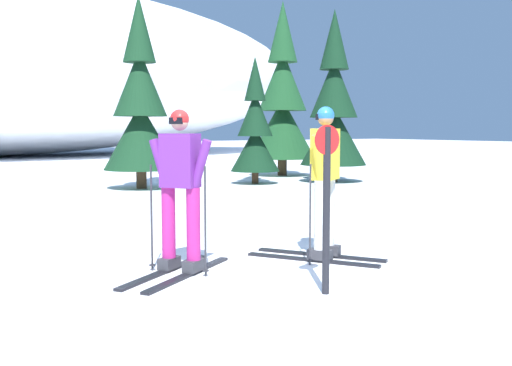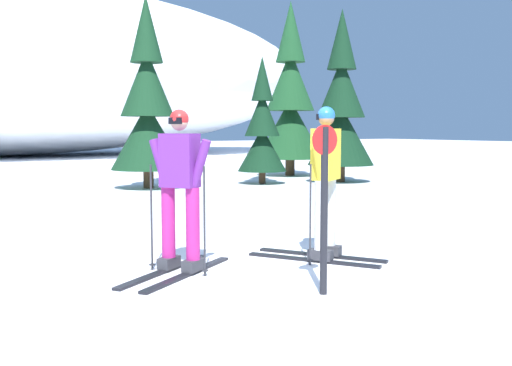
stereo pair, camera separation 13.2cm
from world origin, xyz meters
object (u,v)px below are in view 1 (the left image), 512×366
pine_tree_center (140,108)px  pine_tree_center_right (255,131)px  skier_yellow_jacket (324,180)px  skier_purple_jacket (180,188)px  pine_tree_far_right (282,103)px  pine_tree_right (334,110)px  trail_marker_post (326,199)px

pine_tree_center → pine_tree_center_right: 3.31m
skier_yellow_jacket → skier_purple_jacket: 1.75m
skier_purple_jacket → pine_tree_center: pine_tree_center is taller
skier_yellow_jacket → pine_tree_center: (1.39, 9.20, 1.12)m
pine_tree_center → pine_tree_far_right: bearing=15.5°
pine_tree_center → pine_tree_right: 5.60m
skier_purple_jacket → pine_tree_center_right: pine_tree_center_right is taller
trail_marker_post → pine_tree_center_right: bearing=60.8°
skier_purple_jacket → pine_tree_right: size_ratio=0.36×
trail_marker_post → skier_purple_jacket: bearing=117.4°
pine_tree_right → trail_marker_post: pine_tree_right is taller
pine_tree_center_right → trail_marker_post: pine_tree_center_right is taller
skier_yellow_jacket → pine_tree_far_right: 12.88m
skier_purple_jacket → pine_tree_center_right: bearing=53.0°
skier_yellow_jacket → pine_tree_center_right: 9.90m
pine_tree_far_right → pine_tree_right: bearing=-92.0°
skier_purple_jacket → pine_tree_far_right: (8.68, 10.41, 1.46)m
pine_tree_center_right → trail_marker_post: (-5.55, -9.92, -0.59)m
skier_purple_jacket → pine_tree_center_right: 10.54m
skier_yellow_jacket → skier_purple_jacket: skier_yellow_jacket is taller
pine_tree_far_right → trail_marker_post: (-7.90, -11.93, -1.47)m
pine_tree_center_right → pine_tree_center: bearing=171.9°
pine_tree_far_right → pine_tree_center: bearing=-164.5°
pine_tree_center_right → pine_tree_right: 2.44m
pine_tree_center → skier_yellow_jacket: bearing=-98.6°
pine_tree_center_right → skier_purple_jacket: bearing=-127.0°
pine_tree_center → pine_tree_right: bearing=-12.1°
pine_tree_right → pine_tree_far_right: (0.10, 2.72, 0.30)m
pine_tree_center → pine_tree_far_right: 5.79m
skier_yellow_jacket → pine_tree_center: pine_tree_center is taller
pine_tree_center_right → trail_marker_post: bearing=-119.2°
skier_purple_jacket → trail_marker_post: (0.79, -1.52, -0.02)m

